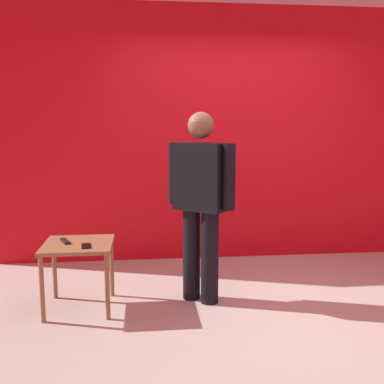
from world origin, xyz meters
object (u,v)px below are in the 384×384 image
Objects in this scene: side_table at (78,252)px; cell_phone at (86,246)px; tv_remote at (65,241)px; standing_person at (201,197)px.

cell_phone reaches higher than side_table.
tv_remote is at bearing 132.47° from cell_phone.
standing_person is 11.26× the size of cell_phone.
tv_remote reaches higher than cell_phone.
tv_remote is (-0.11, 0.04, 0.09)m from side_table.
side_table is 0.16m from cell_phone.
standing_person is 2.90× the size of side_table.
tv_remote reaches higher than side_table.
tv_remote is (-1.13, -0.03, -0.34)m from standing_person.
standing_person is 9.54× the size of tv_remote.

